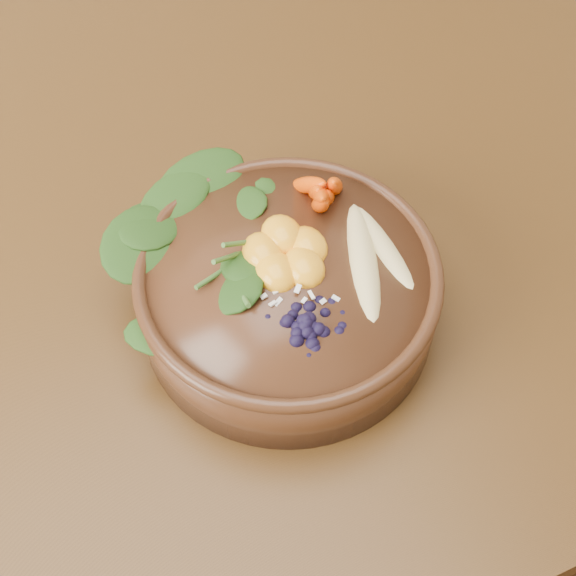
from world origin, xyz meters
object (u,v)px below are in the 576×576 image
kale_heap (229,215)px  blueberry_pile (305,311)px  banana_halves (375,244)px  dining_table (12,323)px  stoneware_bowl (288,295)px  carrot_cluster (325,173)px  mandarin_cluster (286,245)px

kale_heap → blueberry_pile: (0.02, -0.11, -0.00)m
banana_halves → blueberry_pile: blueberry_pile is taller
dining_table → blueberry_pile: blueberry_pile is taller
stoneware_bowl → carrot_cluster: (0.06, 0.06, 0.07)m
mandarin_cluster → banana_halves: bearing=-21.5°
kale_heap → carrot_cluster: size_ratio=2.37×
dining_table → kale_heap: kale_heap is taller
mandarin_cluster → dining_table: bearing=149.5°
dining_table → carrot_cluster: (0.30, -0.10, 0.20)m
stoneware_bowl → banana_halves: 0.09m
stoneware_bowl → kale_heap: 0.09m
carrot_cluster → dining_table: bearing=173.1°
carrot_cluster → banana_halves: (0.01, -0.07, -0.02)m
dining_table → stoneware_bowl: bearing=-33.6°
blueberry_pile → carrot_cluster: bearing=58.6°
carrot_cluster → stoneware_bowl: bearing=-123.7°
carrot_cluster → banana_halves: carrot_cluster is taller
dining_table → mandarin_cluster: mandarin_cluster is taller
mandarin_cluster → blueberry_pile: size_ratio=0.69×
carrot_cluster → blueberry_pile: (-0.07, -0.11, -0.02)m
dining_table → blueberry_pile: size_ratio=13.39×
dining_table → carrot_cluster: carrot_cluster is taller
carrot_cluster → blueberry_pile: size_ratio=0.60×
dining_table → mandarin_cluster: (0.25, -0.15, 0.18)m
stoneware_bowl → blueberry_pile: size_ratio=2.16×
kale_heap → mandarin_cluster: bearing=-53.6°
mandarin_cluster → blueberry_pile: 0.07m
mandarin_cluster → blueberry_pile: blueberry_pile is taller
banana_halves → dining_table: bearing=163.1°
carrot_cluster → banana_halves: bearing=-66.9°
stoneware_bowl → blueberry_pile: 0.08m
banana_halves → blueberry_pile: 0.09m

